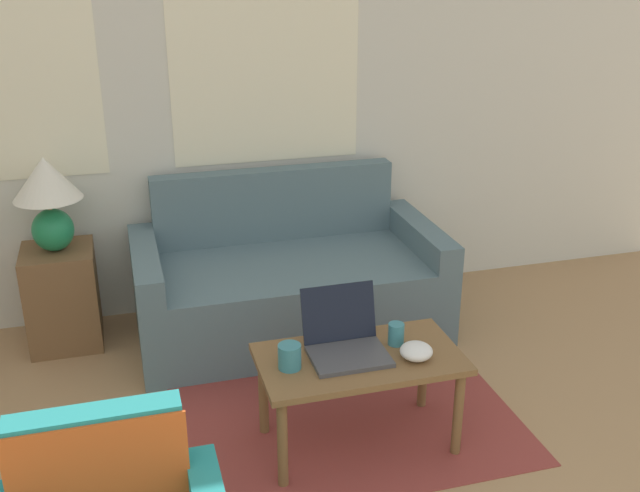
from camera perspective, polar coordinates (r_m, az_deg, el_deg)
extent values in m
cube|color=silver|center=(4.37, -12.64, 10.91)|extent=(6.88, 0.05, 2.60)
cube|color=white|center=(4.39, -4.19, 14.72)|extent=(1.10, 0.01, 1.30)
cube|color=brown|center=(3.95, 0.32, -10.04)|extent=(1.59, 1.91, 0.01)
cube|color=slate|center=(4.30, -2.29, -3.88)|extent=(1.44, 0.87, 0.45)
cube|color=slate|center=(4.55, -3.45, 0.55)|extent=(1.44, 0.12, 0.88)
cube|color=slate|center=(4.18, -12.90, -4.15)|extent=(0.14, 0.87, 0.60)
cube|color=slate|center=(4.50, 7.50, -1.80)|extent=(0.14, 0.87, 0.60)
cube|color=brown|center=(4.40, -19.02, -3.69)|extent=(0.38, 0.38, 0.57)
ellipsoid|color=#1E8451|center=(4.25, -19.67, 1.17)|extent=(0.22, 0.22, 0.23)
cylinder|color=tan|center=(4.21, -19.92, 3.02)|extent=(0.02, 0.02, 0.06)
cone|color=white|center=(4.17, -20.18, 4.88)|extent=(0.36, 0.36, 0.23)
cube|color=brown|center=(3.28, 3.04, -8.59)|extent=(0.88, 0.48, 0.03)
cylinder|color=brown|center=(3.16, -2.87, -14.79)|extent=(0.04, 0.04, 0.42)
cylinder|color=brown|center=(3.39, 10.48, -12.40)|extent=(0.04, 0.04, 0.42)
cylinder|color=brown|center=(3.47, -4.34, -11.11)|extent=(0.04, 0.04, 0.42)
cylinder|color=brown|center=(3.68, 7.87, -9.22)|extent=(0.04, 0.04, 0.42)
cube|color=#47474C|center=(3.25, 2.23, -8.40)|extent=(0.33, 0.25, 0.02)
cube|color=black|center=(3.32, 1.42, -5.10)|extent=(0.33, 0.08, 0.25)
cylinder|color=teal|center=(3.16, -2.33, -8.41)|extent=(0.10, 0.10, 0.11)
cylinder|color=teal|center=(3.35, 5.82, -6.69)|extent=(0.07, 0.07, 0.10)
ellipsoid|color=white|center=(3.26, 7.34, -7.95)|extent=(0.14, 0.14, 0.07)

